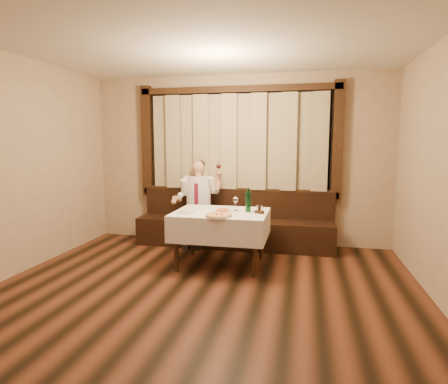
% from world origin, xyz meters
% --- Properties ---
extents(room, '(5.01, 6.01, 2.81)m').
position_xyz_m(room, '(-0.00, 0.97, 1.50)').
color(room, black).
rests_on(room, ground).
extents(banquette, '(3.20, 0.61, 0.94)m').
position_xyz_m(banquette, '(0.00, 2.72, 0.31)').
color(banquette, black).
rests_on(banquette, ground).
extents(dining_table, '(1.27, 0.97, 0.76)m').
position_xyz_m(dining_table, '(0.00, 1.70, 0.65)').
color(dining_table, black).
rests_on(dining_table, ground).
extents(pizza, '(0.36, 0.36, 0.04)m').
position_xyz_m(pizza, '(0.05, 1.35, 0.77)').
color(pizza, white).
rests_on(pizza, dining_table).
extents(pasta_red, '(0.28, 0.28, 0.10)m').
position_xyz_m(pasta_red, '(0.03, 1.67, 0.80)').
color(pasta_red, white).
rests_on(pasta_red, dining_table).
extents(pasta_cream, '(0.24, 0.24, 0.08)m').
position_xyz_m(pasta_cream, '(-0.44, 1.52, 0.79)').
color(pasta_cream, white).
rests_on(pasta_cream, dining_table).
extents(green_bottle, '(0.07, 0.07, 0.34)m').
position_xyz_m(green_bottle, '(0.37, 1.75, 0.90)').
color(green_bottle, '#0F461F').
rests_on(green_bottle, dining_table).
extents(table_wine_glass, '(0.07, 0.07, 0.19)m').
position_xyz_m(table_wine_glass, '(0.18, 1.82, 0.90)').
color(table_wine_glass, white).
rests_on(table_wine_glass, dining_table).
extents(cruet_caddy, '(0.13, 0.10, 0.12)m').
position_xyz_m(cruet_caddy, '(0.53, 1.67, 0.80)').
color(cruet_caddy, black).
rests_on(cruet_caddy, dining_table).
extents(seated_man, '(0.77, 0.58, 1.41)m').
position_xyz_m(seated_man, '(-0.60, 2.63, 0.82)').
color(seated_man, black).
rests_on(seated_man, ground).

